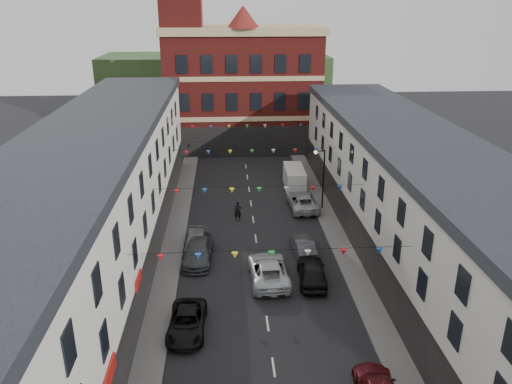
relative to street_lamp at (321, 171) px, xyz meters
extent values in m
plane|color=black|center=(-6.55, -14.00, -3.90)|extent=(160.00, 160.00, 0.00)
cube|color=#605E5B|center=(-13.45, -12.00, -3.83)|extent=(1.80, 64.00, 0.15)
cube|color=#605E5B|center=(0.35, -12.00, -3.83)|extent=(1.80, 64.00, 0.15)
cube|color=silver|center=(-18.35, -13.00, 1.10)|extent=(8.00, 56.00, 10.00)
cube|color=black|center=(-18.35, -13.00, 6.45)|extent=(8.40, 56.00, 0.70)
cube|color=black|center=(-14.30, -13.00, -2.30)|extent=(0.12, 56.00, 3.20)
cube|color=#B8B6AC|center=(5.25, -13.00, 0.60)|extent=(8.00, 56.00, 9.00)
cube|color=black|center=(5.25, -13.00, 5.45)|extent=(8.40, 56.00, 0.70)
cube|color=black|center=(1.20, -13.00, -2.30)|extent=(0.12, 56.00, 3.20)
cube|color=maroon|center=(-6.55, 24.00, 3.60)|extent=(20.00, 12.00, 15.00)
cube|color=tan|center=(-6.55, 24.00, 11.60)|extent=(20.60, 12.60, 1.00)
cone|color=maroon|center=(-6.55, 19.00, 13.30)|extent=(4.00, 4.00, 2.60)
cube|color=maroon|center=(-14.05, 21.00, 8.10)|extent=(5.00, 5.00, 24.00)
cube|color=#274922|center=(-10.55, 48.00, 1.10)|extent=(40.00, 14.00, 10.00)
cylinder|color=black|center=(0.25, 0.00, -0.90)|extent=(0.14, 0.14, 6.00)
cylinder|color=black|center=(-0.15, 0.00, 2.00)|extent=(0.90, 0.10, 0.10)
sphere|color=beige|center=(-0.60, 0.00, 1.90)|extent=(0.36, 0.36, 0.36)
imported|color=black|center=(-11.51, -18.48, -3.24)|extent=(2.36, 4.84, 1.32)
imported|color=#3E4245|center=(-11.25, -9.50, -3.14)|extent=(2.55, 5.44, 1.53)
imported|color=gray|center=(-11.48, -7.83, -3.09)|extent=(2.03, 4.85, 1.64)
imported|color=black|center=(-2.95, -13.22, -3.09)|extent=(2.30, 4.95, 1.64)
imported|color=#44464B|center=(-2.95, -8.87, -3.22)|extent=(1.70, 4.24, 1.37)
imported|color=#ADAFB2|center=(-1.64, 0.34, -3.13)|extent=(2.82, 5.70, 1.55)
imported|color=silver|center=(-6.06, -12.73, -3.10)|extent=(2.92, 5.92, 1.61)
cube|color=silver|center=(-1.67, 6.06, -2.77)|extent=(2.08, 5.16, 2.27)
imported|color=black|center=(-7.96, -2.16, -2.97)|extent=(0.71, 0.50, 1.87)
camera|label=1|loc=(-8.88, -44.14, 14.96)|focal=35.00mm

